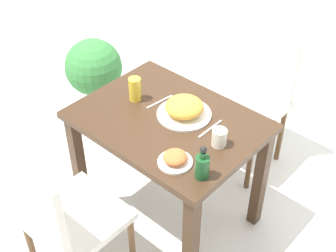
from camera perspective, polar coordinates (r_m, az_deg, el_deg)
ground_plane at (r=2.89m, az=0.00°, el=-10.49°), size 16.00×16.00×0.00m
dining_table at (r=2.47m, az=0.00°, el=-1.37°), size 0.93×0.70×0.73m
chair_near at (r=2.25m, az=-12.86°, el=-10.85°), size 0.42×0.42×0.91m
chair_far at (r=2.99m, az=10.50°, el=3.95°), size 0.42×0.42×0.91m
food_plate at (r=2.39m, az=1.99°, el=2.17°), size 0.28×0.28×0.10m
side_plate at (r=2.12m, az=0.87°, el=-4.02°), size 0.16×0.16×0.06m
drink_cup at (r=2.22m, az=6.27°, el=-1.42°), size 0.07×0.07×0.09m
juice_glass at (r=2.49m, az=-4.06°, el=4.49°), size 0.07×0.07×0.13m
sauce_bottle at (r=2.04m, az=4.21°, el=-4.83°), size 0.06×0.06×0.18m
fork_utensil at (r=2.50m, az=-1.02°, el=2.99°), size 0.03×0.17×0.00m
spoon_utensil at (r=2.33m, az=5.18°, el=-0.34°), size 0.01×0.18×0.00m
potted_plant_left at (r=3.24m, az=-8.97°, el=6.25°), size 0.39×0.39×0.73m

